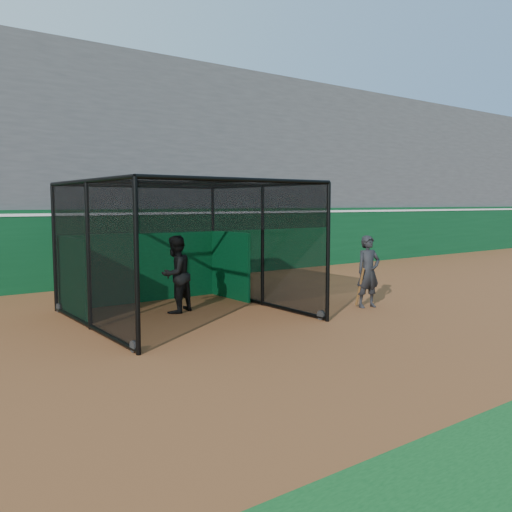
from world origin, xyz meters
TOP-DOWN VIEW (x-y plane):
  - ground at (0.00, 0.00)m, footprint 120.00×120.00m
  - outfield_wall at (0.00, 8.50)m, footprint 50.00×0.50m
  - grandstand at (0.00, 12.27)m, footprint 50.00×7.85m
  - batting_cage at (-0.88, 2.63)m, footprint 4.72×5.01m
  - batter at (-0.87, 3.12)m, footprint 1.14×1.04m
  - on_deck_player at (3.47, 0.77)m, footprint 0.76×0.57m

SIDE VIEW (x-z plane):
  - ground at x=0.00m, z-range 0.00..0.00m
  - on_deck_player at x=3.47m, z-range 0.00..1.87m
  - batter at x=-0.87m, z-range 0.00..1.91m
  - outfield_wall at x=0.00m, z-range 0.04..2.54m
  - batting_cage at x=-0.88m, z-range 0.00..3.16m
  - grandstand at x=0.00m, z-range 0.00..8.95m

